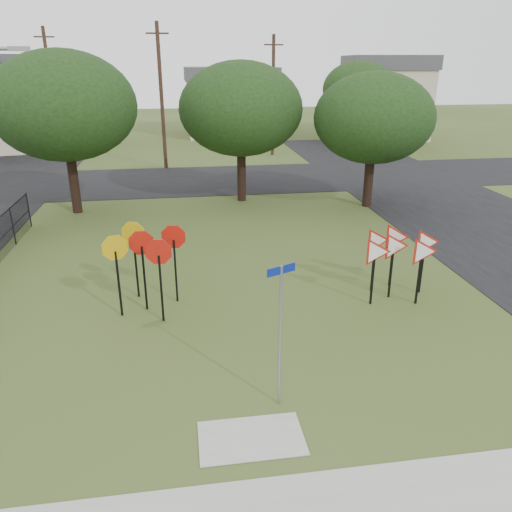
{
  "coord_description": "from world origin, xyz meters",
  "views": [
    {
      "loc": [
        -1.05,
        -9.9,
        6.71
      ],
      "look_at": [
        0.91,
        3.0,
        1.6
      ],
      "focal_mm": 35.0,
      "sensor_mm": 36.0,
      "label": 1
    }
  ],
  "objects": [
    {
      "name": "ground",
      "position": [
        0.0,
        0.0,
        0.0
      ],
      "size": [
        140.0,
        140.0,
        0.0
      ],
      "primitive_type": "plane",
      "color": "#35491B"
    },
    {
      "name": "street_right",
      "position": [
        12.0,
        10.0,
        0.01
      ],
      "size": [
        8.0,
        50.0,
        0.02
      ],
      "primitive_type": "cube",
      "color": "black",
      "rests_on": "ground"
    },
    {
      "name": "street_far",
      "position": [
        0.0,
        20.0,
        0.01
      ],
      "size": [
        60.0,
        8.0,
        0.02
      ],
      "primitive_type": "cube",
      "color": "black",
      "rests_on": "ground"
    },
    {
      "name": "curb_pad",
      "position": [
        0.0,
        -2.4,
        0.01
      ],
      "size": [
        2.0,
        1.2,
        0.02
      ],
      "primitive_type": "cube",
      "color": "#9FA097",
      "rests_on": "ground"
    },
    {
      "name": "street_name_sign",
      "position": [
        0.72,
        -1.43,
        1.79
      ],
      "size": [
        0.6,
        0.29,
        3.13
      ],
      "color": "gray",
      "rests_on": "ground"
    },
    {
      "name": "stop_sign_cluster",
      "position": [
        -2.15,
        3.39,
        1.79
      ],
      "size": [
        2.28,
        1.84,
        2.41
      ],
      "color": "black",
      "rests_on": "ground"
    },
    {
      "name": "yield_sign_cluster",
      "position": [
        5.17,
        3.14,
        1.56
      ],
      "size": [
        2.71,
        1.5,
        2.11
      ],
      "color": "black",
      "rests_on": "ground"
    },
    {
      "name": "far_pole_a",
      "position": [
        -2.0,
        24.0,
        4.6
      ],
      "size": [
        1.4,
        0.24,
        9.0
      ],
      "color": "#3D281C",
      "rests_on": "ground"
    },
    {
      "name": "far_pole_b",
      "position": [
        6.0,
        28.0,
        4.35
      ],
      "size": [
        1.4,
        0.24,
        8.5
      ],
      "color": "#3D281C",
      "rests_on": "ground"
    },
    {
      "name": "far_pole_c",
      "position": [
        -10.0,
        30.0,
        4.6
      ],
      "size": [
        1.4,
        0.24,
        9.0
      ],
      "color": "#3D281C",
      "rests_on": "ground"
    },
    {
      "name": "house_left",
      "position": [
        -14.0,
        34.0,
        3.65
      ],
      "size": [
        10.58,
        8.88,
        7.2
      ],
      "color": "beige",
      "rests_on": "ground"
    },
    {
      "name": "house_mid",
      "position": [
        4.0,
        40.0,
        3.15
      ],
      "size": [
        8.4,
        8.4,
        6.2
      ],
      "color": "beige",
      "rests_on": "ground"
    },
    {
      "name": "house_right",
      "position": [
        18.0,
        36.0,
        3.65
      ],
      "size": [
        8.3,
        8.3,
        7.2
      ],
      "color": "beige",
      "rests_on": "ground"
    },
    {
      "name": "tree_near_left",
      "position": [
        -6.0,
        14.0,
        4.86
      ],
      "size": [
        6.4,
        6.4,
        7.27
      ],
      "color": "black",
      "rests_on": "ground"
    },
    {
      "name": "tree_near_mid",
      "position": [
        2.0,
        15.0,
        4.54
      ],
      "size": [
        6.0,
        6.0,
        6.8
      ],
      "color": "black",
      "rests_on": "ground"
    },
    {
      "name": "tree_near_right",
      "position": [
        8.0,
        13.0,
        4.22
      ],
      "size": [
        5.6,
        5.6,
        6.33
      ],
      "color": "black",
      "rests_on": "ground"
    },
    {
      "name": "tree_far_right",
      "position": [
        14.0,
        32.0,
        4.54
      ],
      "size": [
        6.0,
        6.0,
        6.8
      ],
      "color": "black",
      "rests_on": "ground"
    }
  ]
}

